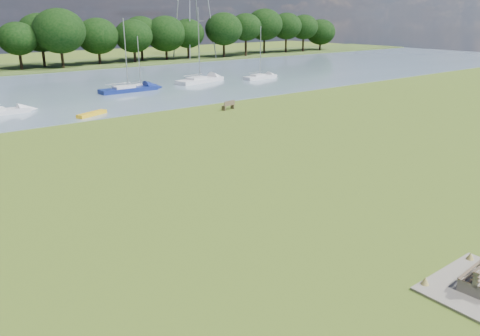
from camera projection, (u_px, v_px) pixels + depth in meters
ground at (242, 184)px, 27.33m from camera, size 220.00×220.00×0.00m
river at (35, 93)px, 58.74m from camera, size 220.00×40.00×0.10m
riverbank_bench at (229, 105)px, 48.29m from camera, size 1.63×0.78×0.97m
kayak at (92, 114)px, 45.39m from camera, size 3.38×2.12×0.34m
tree_line at (38, 35)px, 81.18m from camera, size 158.48×8.34×10.09m
sailboat_1 at (128, 88)px, 59.25m from camera, size 7.39×2.13×8.95m
sailboat_3 at (199, 79)px, 67.26m from camera, size 8.22×3.92×10.32m
sailboat_5 at (260, 76)px, 71.06m from camera, size 5.92×2.12×7.68m
sailboat_7 at (140, 86)px, 61.55m from camera, size 4.85×2.73×6.73m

